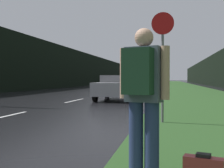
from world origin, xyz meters
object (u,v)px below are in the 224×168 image
Objects in this scene: hitchhiker_with_backpack at (143,92)px; car_passing_near at (117,87)px; car_passing_far at (147,83)px; car_oncoming at (123,82)px; stop_sign at (163,57)px.

car_passing_near is at bearing 117.11° from hitchhiker_with_backpack.
car_oncoming reaches higher than car_passing_far.
car_oncoming is (-7.18, 36.29, -1.02)m from stop_sign.
car_oncoming is at bearing 101.19° from stop_sign.
car_passing_near is 22.00m from car_passing_far.
car_passing_near is (-2.71, 12.62, -0.31)m from hitchhiker_with_backpack.
stop_sign is 37.00m from car_oncoming.
car_oncoming is at bearing 114.81° from hitchhiker_with_backpack.
hitchhiker_with_backpack is at bearing -91.63° from stop_sign.
stop_sign is at bearing 109.06° from car_passing_near.
car_oncoming is (-7.05, 40.70, -0.26)m from hitchhiker_with_backpack.
car_passing_far is at bearing 95.37° from stop_sign.
hitchhiker_with_backpack is at bearing 94.48° from car_passing_far.
hitchhiker_with_backpack is 41.31m from car_oncoming.
car_passing_far is (-2.84, 30.21, -1.08)m from stop_sign.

